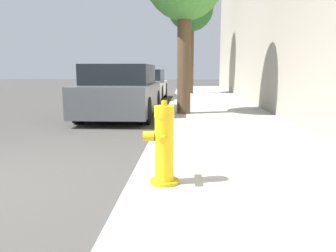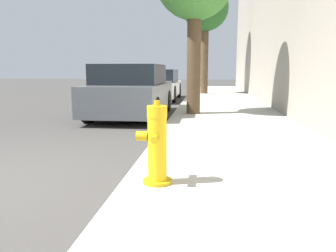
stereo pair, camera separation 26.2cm
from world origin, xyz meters
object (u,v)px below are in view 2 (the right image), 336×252
(parked_car_mid, at_px, (157,85))
(street_tree_far, at_px, (205,10))
(parked_car_near, at_px, (132,92))
(fire_hydrant, at_px, (157,146))

(parked_car_mid, distance_m, street_tree_far, 4.62)
(parked_car_near, height_order, street_tree_far, street_tree_far)
(fire_hydrant, bearing_deg, street_tree_far, 88.37)
(fire_hydrant, xyz_separation_m, parked_car_near, (-1.52, 5.49, 0.17))
(street_tree_far, bearing_deg, parked_car_mid, -128.59)
(fire_hydrant, relative_size, parked_car_mid, 0.21)
(parked_car_near, bearing_deg, parked_car_mid, 90.59)
(parked_car_mid, bearing_deg, street_tree_far, 51.41)
(parked_car_mid, relative_size, street_tree_far, 0.80)
(parked_car_near, relative_size, street_tree_far, 0.77)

